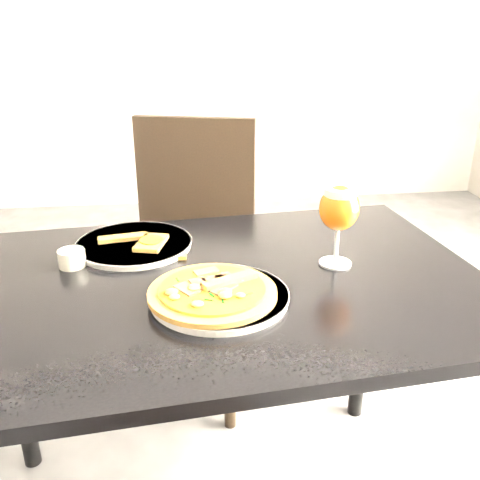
{
  "coord_description": "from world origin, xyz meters",
  "views": [
    {
      "loc": [
        0.16,
        -0.89,
        1.29
      ],
      "look_at": [
        0.3,
        0.2,
        0.83
      ],
      "focal_mm": 40.0,
      "sensor_mm": 36.0,
      "label": 1
    }
  ],
  "objects": [
    {
      "name": "dining_table",
      "position": [
        0.25,
        0.17,
        0.66
      ],
      "size": [
        1.27,
        0.91,
        0.75
      ],
      "rotation": [
        0.0,
        0.0,
        0.09
      ],
      "color": "black",
      "rests_on": "ground"
    },
    {
      "name": "loose_crust",
      "position": [
        0.12,
        0.3,
        0.75
      ],
      "size": [
        0.11,
        0.04,
        0.01
      ],
      "primitive_type": "cube",
      "rotation": [
        0.0,
        0.0,
        -0.09
      ],
      "color": "olive",
      "rests_on": "dining_table"
    },
    {
      "name": "pizza",
      "position": [
        0.23,
        0.07,
        0.77
      ],
      "size": [
        0.26,
        0.26,
        0.03
      ],
      "rotation": [
        0.0,
        0.0,
        0.12
      ],
      "color": "olive",
      "rests_on": "plate_main"
    },
    {
      "name": "beer_glass",
      "position": [
        0.53,
        0.22,
        0.89
      ],
      "size": [
        0.09,
        0.09,
        0.19
      ],
      "color": "silver",
      "rests_on": "dining_table"
    },
    {
      "name": "crust_scraps",
      "position": [
        0.07,
        0.37,
        0.77
      ],
      "size": [
        0.18,
        0.13,
        0.01
      ],
      "rotation": [
        0.0,
        0.0,
        0.61
      ],
      "color": "olive",
      "rests_on": "plate_second"
    },
    {
      "name": "plate_second",
      "position": [
        0.05,
        0.38,
        0.76
      ],
      "size": [
        0.35,
        0.35,
        0.02
      ],
      "primitive_type": "cylinder",
      "rotation": [
        0.0,
        0.0,
        0.24
      ],
      "color": "silver",
      "rests_on": "dining_table"
    },
    {
      "name": "chair_far",
      "position": [
        0.2,
        0.84,
        0.54
      ],
      "size": [
        0.55,
        0.55,
        0.98
      ],
      "rotation": [
        0.0,
        0.0,
        -0.26
      ],
      "color": "black",
      "rests_on": "ground"
    },
    {
      "name": "plate_main",
      "position": [
        0.24,
        0.08,
        0.76
      ],
      "size": [
        0.33,
        0.33,
        0.02
      ],
      "primitive_type": "cylinder",
      "rotation": [
        0.0,
        0.0,
        -0.19
      ],
      "color": "silver",
      "rests_on": "dining_table"
    },
    {
      "name": "sauce_cup",
      "position": [
        -0.09,
        0.28,
        0.77
      ],
      "size": [
        0.06,
        0.06,
        0.04
      ],
      "color": "beige",
      "rests_on": "dining_table"
    }
  ]
}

